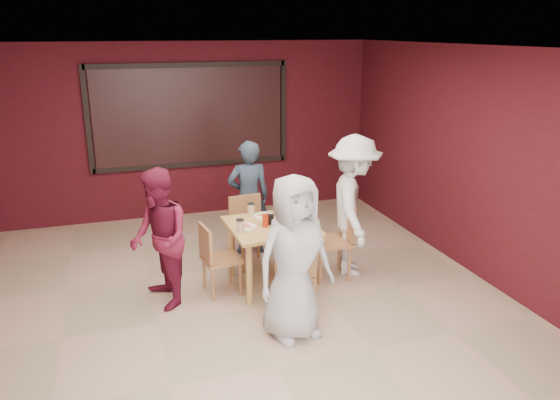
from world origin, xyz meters
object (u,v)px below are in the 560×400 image
object	(u,v)px
dining_table	(271,232)
diner_right	(353,206)
chair_back	(248,226)
chair_right	(337,236)
chair_front	(295,270)
diner_back	(249,198)
diner_front	(294,258)
diner_left	(159,239)
chair_left	(215,255)

from	to	relation	value
dining_table	diner_right	xyz separation A→B (m)	(1.09, 0.05, 0.20)
chair_back	chair_right	distance (m)	1.19
chair_front	diner_back	xyz separation A→B (m)	(-0.05, 1.79, 0.29)
chair_front	diner_front	size ratio (longest dim) A/B	0.53
chair_right	diner_right	distance (m)	0.43
diner_front	diner_left	world-z (taller)	diner_front
diner_front	diner_back	world-z (taller)	diner_front
chair_left	chair_right	world-z (taller)	chair_right
chair_back	diner_front	size ratio (longest dim) A/B	0.54
dining_table	chair_back	bearing A→B (deg)	97.91
chair_left	diner_front	size ratio (longest dim) A/B	0.50
diner_back	diner_left	world-z (taller)	diner_back
chair_left	chair_right	bearing A→B (deg)	0.13
diner_back	diner_right	xyz separation A→B (m)	(1.08, -1.01, 0.09)
diner_left	chair_back	bearing A→B (deg)	113.75
diner_back	diner_front	bearing A→B (deg)	90.83
chair_left	diner_back	world-z (taller)	diner_back
chair_front	diner_back	bearing A→B (deg)	91.49
dining_table	chair_back	size ratio (longest dim) A/B	1.12
diner_back	diner_right	distance (m)	1.48
chair_front	chair_back	xyz separation A→B (m)	(-0.15, 1.43, 0.01)
diner_front	diner_right	xyz separation A→B (m)	(1.20, 1.22, 0.04)
chair_back	diner_front	xyz separation A→B (m)	(-0.01, -1.86, 0.33)
chair_front	chair_left	bearing A→B (deg)	136.74
chair_front	diner_right	world-z (taller)	diner_right
chair_left	diner_right	bearing A→B (deg)	2.87
chair_left	diner_left	world-z (taller)	diner_left
diner_left	diner_right	xyz separation A→B (m)	(2.39, 0.16, 0.10)
chair_back	diner_right	size ratio (longest dim) A/B	0.51
chair_left	diner_left	distance (m)	0.70
chair_right	diner_right	xyz separation A→B (m)	(0.25, 0.08, 0.34)
chair_back	chair_right	xyz separation A→B (m)	(0.94, -0.73, 0.03)
diner_front	diner_right	bearing A→B (deg)	32.38
chair_left	chair_back	bearing A→B (deg)	51.61
chair_left	diner_front	world-z (taller)	diner_front
chair_back	chair_right	bearing A→B (deg)	-37.99
chair_right	diner_right	size ratio (longest dim) A/B	0.54
diner_front	diner_left	xyz separation A→B (m)	(-1.19, 1.06, -0.06)
chair_left	dining_table	bearing A→B (deg)	2.96
chair_back	chair_right	size ratio (longest dim) A/B	0.95
diner_front	diner_back	bearing A→B (deg)	73.91
diner_back	diner_left	size ratio (longest dim) A/B	1.00
chair_back	chair_left	world-z (taller)	chair_back
diner_front	chair_front	bearing A→B (deg)	56.30
dining_table	chair_back	xyz separation A→B (m)	(-0.10, 0.70, -0.17)
chair_front	diner_back	world-z (taller)	diner_back
chair_front	diner_front	distance (m)	0.58
diner_left	diner_right	world-z (taller)	diner_right
diner_back	chair_right	bearing A→B (deg)	131.09
chair_left	chair_right	size ratio (longest dim) A/B	0.89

